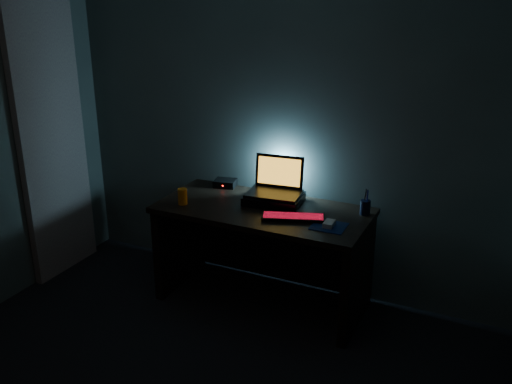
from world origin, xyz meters
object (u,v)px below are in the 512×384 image
keyboard (293,217)px  mouse (329,224)px  pen_cup (365,207)px  router (225,183)px  juice_glass (183,196)px  laptop (276,185)px

keyboard → mouse: 0.26m
pen_cup → router: 1.14m
pen_cup → juice_glass: bearing=-163.2°
laptop → pen_cup: laptop is taller
keyboard → mouse: size_ratio=4.28×
juice_glass → router: bearing=78.0°
juice_glass → router: (0.10, 0.46, -0.03)m
keyboard → pen_cup: pen_cup is taller
laptop → mouse: laptop is taller
laptop → mouse: bearing=-36.6°
router → juice_glass: bearing=-113.6°
laptop → router: size_ratio=2.19×
keyboard → pen_cup: 0.51m
keyboard → mouse: bearing=-22.9°
juice_glass → keyboard: bearing=5.8°
laptop → router: laptop is taller
keyboard → juice_glass: size_ratio=3.82×
laptop → pen_cup: bearing=-5.3°
mouse → juice_glass: (-1.08, -0.07, 0.04)m
laptop → keyboard: bearing=-54.8°
laptop → juice_glass: size_ratio=3.52×
keyboard → router: router is taller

